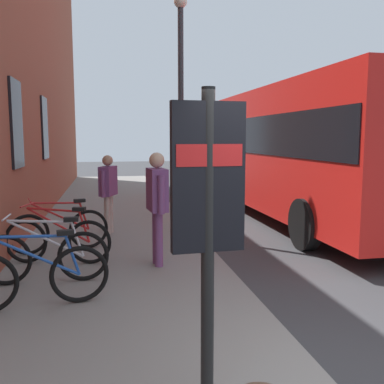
% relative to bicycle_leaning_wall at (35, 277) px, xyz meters
% --- Properties ---
extents(ground, '(60.00, 60.00, 0.00)m').
position_rel_bicycle_leaning_wall_xyz_m(ground, '(3.65, -3.73, -0.51)').
color(ground, '#38383A').
extents(sidewalk_pavement, '(24.00, 3.50, 0.12)m').
position_rel_bicycle_leaning_wall_xyz_m(sidewalk_pavement, '(5.65, -0.98, -0.45)').
color(sidewalk_pavement, gray).
rests_on(sidewalk_pavement, ground).
extents(station_facade, '(22.00, 0.65, 9.29)m').
position_rel_bicycle_leaning_wall_xyz_m(station_facade, '(6.64, 1.07, 4.13)').
color(station_facade, brown).
rests_on(station_facade, ground).
extents(bicycle_leaning_wall, '(0.49, 1.76, 0.97)m').
position_rel_bicycle_leaning_wall_xyz_m(bicycle_leaning_wall, '(0.00, 0.00, 0.00)').
color(bicycle_leaning_wall, black).
rests_on(bicycle_leaning_wall, sidewalk_pavement).
extents(bicycle_end_of_row, '(0.48, 1.77, 0.97)m').
position_rel_bicycle_leaning_wall_xyz_m(bicycle_end_of_row, '(0.92, 0.01, -0.00)').
color(bicycle_end_of_row, black).
rests_on(bicycle_end_of_row, sidewalk_pavement).
extents(bicycle_beside_lamp, '(0.58, 1.74, 0.97)m').
position_rel_bicycle_leaning_wall_xyz_m(bicycle_beside_lamp, '(1.87, -0.05, 0.00)').
color(bicycle_beside_lamp, black).
rests_on(bicycle_beside_lamp, sidewalk_pavement).
extents(bicycle_mid_rack, '(0.61, 1.73, 0.97)m').
position_rel_bicycle_leaning_wall_xyz_m(bicycle_mid_rack, '(2.64, 0.00, -0.00)').
color(bicycle_mid_rack, black).
rests_on(bicycle_mid_rack, sidewalk_pavement).
extents(transit_info_sign, '(0.12, 0.55, 2.40)m').
position_rel_bicycle_leaning_wall_xyz_m(transit_info_sign, '(-2.18, -1.61, 1.21)').
color(transit_info_sign, black).
rests_on(transit_info_sign, sidewalk_pavement).
extents(city_bus, '(10.52, 2.72, 3.35)m').
position_rel_bicycle_leaning_wall_xyz_m(city_bus, '(5.70, -5.73, 1.41)').
color(city_bus, red).
rests_on(city_bus, ground).
extents(pedestrian_crossing_street, '(0.59, 0.40, 1.67)m').
position_rel_bicycle_leaning_wall_xyz_m(pedestrian_crossing_street, '(3.97, -0.86, 0.63)').
color(pedestrian_crossing_street, '#B2A599').
rests_on(pedestrian_crossing_street, sidewalk_pavement).
extents(pedestrian_by_facade, '(0.68, 0.31, 1.81)m').
position_rel_bicycle_leaning_wall_xyz_m(pedestrian_by_facade, '(1.49, -1.63, 0.71)').
color(pedestrian_by_facade, '#723F72').
rests_on(pedestrian_by_facade, sidewalk_pavement).
extents(street_lamp, '(0.28, 0.28, 4.99)m').
position_rel_bicycle_leaning_wall_xyz_m(street_lamp, '(4.01, -2.43, 2.58)').
color(street_lamp, '#333338').
rests_on(street_lamp, sidewalk_pavement).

